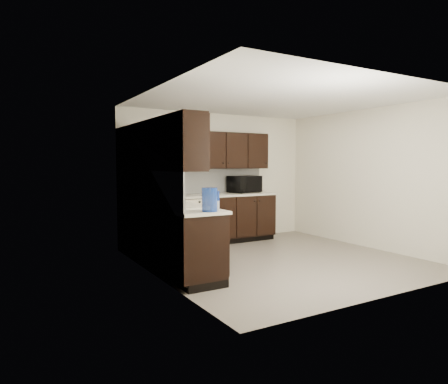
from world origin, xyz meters
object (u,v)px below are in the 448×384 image
object	(u,v)px
microwave	(244,184)
toaster_oven	(148,191)
blue_pitcher	(210,200)
sink	(181,211)
storage_bin	(161,196)

from	to	relation	value
microwave	toaster_oven	world-z (taller)	microwave
blue_pitcher	sink	bearing A→B (deg)	114.36
sink	blue_pitcher	xyz separation A→B (m)	(0.07, -0.69, 0.20)
blue_pitcher	storage_bin	bearing A→B (deg)	109.86
toaster_oven	storage_bin	distance (m)	0.89
sink	microwave	xyz separation A→B (m)	(2.16, 1.76, 0.23)
sink	storage_bin	bearing A→B (deg)	87.40
microwave	blue_pitcher	bearing A→B (deg)	-142.04
sink	storage_bin	xyz separation A→B (m)	(0.04, 0.82, 0.14)
sink	toaster_oven	bearing A→B (deg)	85.59
microwave	toaster_oven	size ratio (longest dim) A/B	1.96
toaster_oven	blue_pitcher	distance (m)	2.40
microwave	storage_bin	size ratio (longest dim) A/B	1.46
sink	blue_pitcher	distance (m)	0.72
sink	toaster_oven	distance (m)	1.72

